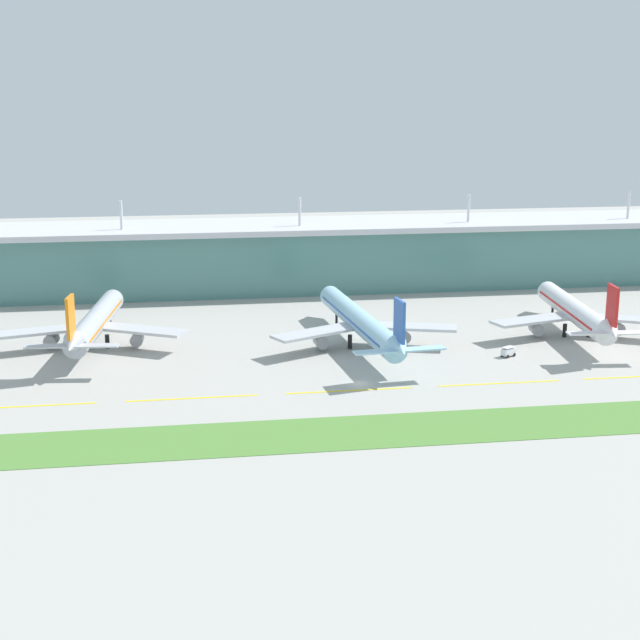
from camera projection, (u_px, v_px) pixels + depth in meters
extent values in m
plane|color=#A8A59E|center=(359.00, 384.00, 206.86)|extent=(600.00, 600.00, 0.00)
cube|color=slate|center=(298.00, 258.00, 305.47)|extent=(280.00, 28.00, 19.82)
cube|color=silver|center=(298.00, 226.00, 302.88)|extent=(288.00, 34.00, 1.80)
cylinder|color=silver|center=(121.00, 215.00, 287.94)|extent=(0.90, 0.90, 9.00)
cylinder|color=silver|center=(300.00, 212.00, 296.21)|extent=(0.90, 0.90, 9.00)
cylinder|color=silver|center=(469.00, 208.00, 304.49)|extent=(0.90, 0.90, 9.00)
cylinder|color=silver|center=(629.00, 205.00, 312.76)|extent=(0.90, 0.90, 9.00)
cylinder|color=#ADB2BC|center=(96.00, 321.00, 236.48)|extent=(11.38, 50.45, 5.80)
cone|color=#ADB2BC|center=(114.00, 298.00, 262.72)|extent=(5.92, 4.59, 5.51)
cone|color=#ADB2BC|center=(71.00, 346.00, 208.97)|extent=(5.64, 7.14, 5.72)
cube|color=orange|center=(70.00, 317.00, 208.40)|extent=(1.41, 6.44, 9.50)
cube|color=#ADB2BC|center=(47.00, 346.00, 209.29)|extent=(10.30, 4.30, 0.36)
cube|color=#ADB2BC|center=(96.00, 346.00, 209.72)|extent=(10.30, 4.30, 0.36)
cube|color=#B7BABF|center=(44.00, 331.00, 232.03)|extent=(24.94, 12.99, 0.70)
cylinder|color=gray|center=(51.00, 340.00, 234.14)|extent=(3.68, 4.83, 3.20)
cube|color=#B7BABF|center=(141.00, 330.00, 232.97)|extent=(24.34, 17.41, 0.70)
cylinder|color=gray|center=(137.00, 339.00, 234.99)|extent=(3.68, 4.83, 3.20)
cylinder|color=black|center=(110.00, 321.00, 255.83)|extent=(0.70, 0.70, 3.60)
cylinder|color=black|center=(82.00, 342.00, 234.57)|extent=(1.10, 1.10, 3.60)
cylinder|color=black|center=(107.00, 342.00, 234.82)|extent=(1.10, 1.10, 3.60)
cube|color=orange|center=(96.00, 319.00, 236.38)|extent=(10.86, 45.47, 0.60)
cylinder|color=#9ED1EA|center=(359.00, 320.00, 237.18)|extent=(10.93, 60.68, 5.80)
cone|color=#9ED1EA|center=(328.00, 294.00, 267.56)|extent=(5.83, 4.45, 5.51)
cone|color=#9ED1EA|center=(400.00, 350.00, 205.56)|extent=(5.48, 7.02, 5.72)
cube|color=#2D5BB7|center=(399.00, 321.00, 204.96)|extent=(1.24, 6.44, 9.50)
cube|color=#9ED1EA|center=(376.00, 352.00, 204.82)|extent=(10.24, 4.04, 0.36)
cube|color=#9ED1EA|center=(423.00, 349.00, 207.34)|extent=(10.24, 4.04, 0.36)
cube|color=#B7BABF|center=(317.00, 332.00, 230.57)|extent=(24.48, 16.92, 0.70)
cylinder|color=gray|center=(321.00, 341.00, 232.87)|extent=(3.57, 4.76, 3.20)
cube|color=#B7BABF|center=(409.00, 327.00, 236.06)|extent=(24.94, 13.56, 0.70)
cylinder|color=gray|center=(402.00, 336.00, 237.82)|extent=(3.57, 4.76, 3.20)
cylinder|color=black|center=(337.00, 318.00, 259.67)|extent=(0.70, 0.70, 3.60)
cylinder|color=black|center=(350.00, 342.00, 234.74)|extent=(1.10, 1.10, 3.60)
cylinder|color=black|center=(374.00, 340.00, 236.20)|extent=(1.10, 1.10, 3.60)
cube|color=#2D5BB7|center=(359.00, 319.00, 237.08)|extent=(10.45, 54.67, 0.60)
cylinder|color=white|center=(574.00, 311.00, 247.66)|extent=(10.83, 50.26, 5.80)
cone|color=white|center=(545.00, 290.00, 273.81)|extent=(5.89, 4.54, 5.51)
cone|color=white|center=(612.00, 333.00, 220.26)|extent=(5.58, 7.09, 5.72)
cube|color=red|center=(612.00, 305.00, 219.68)|extent=(1.34, 6.44, 9.50)
cube|color=white|center=(588.00, 333.00, 220.51)|extent=(10.27, 4.20, 0.36)
cube|color=white|center=(634.00, 333.00, 221.06)|extent=(10.27, 4.20, 0.36)
cube|color=#B7BABF|center=(534.00, 320.00, 243.09)|extent=(24.94, 13.22, 0.70)
cylinder|color=gray|center=(537.00, 329.00, 245.21)|extent=(3.64, 4.80, 3.20)
cube|color=#B7BABF|center=(624.00, 319.00, 244.28)|extent=(24.40, 17.21, 0.70)
cylinder|color=gray|center=(617.00, 328.00, 246.29)|extent=(3.64, 4.80, 3.20)
cylinder|color=black|center=(552.00, 312.00, 266.94)|extent=(0.70, 0.70, 3.60)
cylinder|color=black|center=(565.00, 331.00, 245.72)|extent=(1.10, 1.10, 3.60)
cylinder|color=black|center=(588.00, 330.00, 246.04)|extent=(1.10, 1.10, 3.60)
cube|color=red|center=(574.00, 309.00, 247.56)|extent=(10.36, 45.30, 0.60)
cube|color=yellow|center=(27.00, 406.00, 192.00)|extent=(28.00, 0.70, 0.04)
cube|color=yellow|center=(192.00, 398.00, 197.02)|extent=(28.00, 0.70, 0.04)
cube|color=yellow|center=(349.00, 391.00, 202.05)|extent=(28.00, 0.70, 0.04)
cube|color=yellow|center=(499.00, 383.00, 207.07)|extent=(28.00, 0.70, 0.04)
cube|color=#518438|center=(389.00, 430.00, 178.31)|extent=(300.00, 18.00, 0.10)
cube|color=silver|center=(508.00, 352.00, 227.75)|extent=(4.02, 3.37, 1.60)
cube|color=silver|center=(509.00, 347.00, 227.48)|extent=(3.71, 3.19, 0.16)
cylinder|color=black|center=(509.00, 353.00, 229.32)|extent=(0.95, 0.76, 0.90)
cylinder|color=black|center=(514.00, 355.00, 228.10)|extent=(0.95, 0.76, 0.90)
cylinder|color=black|center=(502.00, 355.00, 227.78)|extent=(0.95, 0.76, 0.90)
cylinder|color=black|center=(507.00, 356.00, 226.56)|extent=(0.95, 0.76, 0.90)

